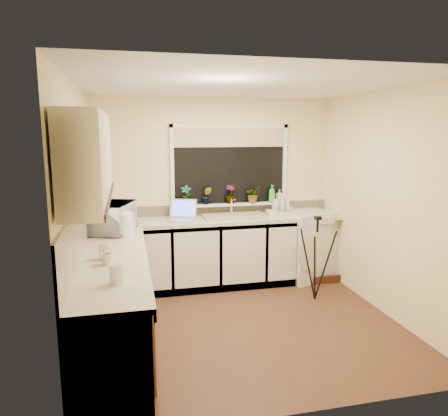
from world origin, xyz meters
TOP-DOWN VIEW (x-y plane):
  - floor at (0.00, 0.00)m, footprint 3.20×3.20m
  - ceiling at (0.00, 0.00)m, footprint 3.20×3.20m
  - wall_back at (0.00, 1.50)m, footprint 3.20×0.00m
  - wall_front at (0.00, -1.50)m, footprint 3.20×0.00m
  - wall_left at (-1.60, 0.00)m, footprint 0.00×3.00m
  - wall_right at (1.60, 0.00)m, footprint 0.00×3.00m
  - base_cabinet_back at (-0.33, 1.20)m, footprint 2.55×0.60m
  - base_cabinet_left at (-1.30, -0.30)m, footprint 0.54×2.40m
  - worktop_back at (0.00, 1.20)m, footprint 3.20×0.60m
  - worktop_left at (-1.30, -0.30)m, footprint 0.60×2.40m
  - upper_cabinet at (-1.44, -0.45)m, footprint 0.28×1.90m
  - splashback_left at (-1.59, -0.30)m, footprint 0.02×2.40m
  - splashback_back at (0.00, 1.49)m, footprint 3.20×0.02m
  - window_glass at (0.20, 1.49)m, footprint 1.50×0.02m
  - window_blind at (0.20, 1.46)m, footprint 1.50×0.02m
  - windowsill at (0.20, 1.43)m, footprint 1.60×0.14m
  - sink at (0.20, 1.20)m, footprint 0.82×0.46m
  - faucet at (0.20, 1.38)m, footprint 0.03×0.03m
  - washing_machine at (1.21, 1.24)m, footprint 0.82×0.80m
  - laptop at (-0.49, 1.19)m, footprint 0.44×0.43m
  - kettle at (-1.19, 0.51)m, footprint 0.18×0.18m
  - dish_rack at (0.84, 1.18)m, footprint 0.45×0.38m
  - tripod at (1.02, 0.45)m, footprint 0.51×0.51m
  - glass_jug at (-1.26, -0.97)m, footprint 0.10×0.10m
  - steel_jar at (-1.38, -0.33)m, footprint 0.09×0.09m
  - microwave at (-1.33, 0.71)m, footprint 0.56×0.68m
  - plant_a at (-0.41, 1.41)m, footprint 0.16×0.13m
  - plant_b at (-0.13, 1.42)m, footprint 0.15×0.13m
  - plant_c at (0.20, 1.43)m, footprint 0.17×0.17m
  - plant_d at (0.50, 1.39)m, footprint 0.24×0.22m
  - soap_bottle_green at (0.77, 1.39)m, footprint 0.12×0.12m
  - soap_bottle_clear at (0.89, 1.41)m, footprint 0.08×0.09m
  - cup_back at (0.97, 1.24)m, footprint 0.16×0.16m
  - cup_left at (-1.35, -0.49)m, footprint 0.10×0.10m

SIDE VIEW (x-z plane):
  - floor at x=0.00m, z-range 0.00..0.00m
  - base_cabinet_back at x=-0.33m, z-range 0.00..0.86m
  - base_cabinet_left at x=-1.30m, z-range 0.00..0.86m
  - washing_machine at x=1.21m, z-range 0.00..0.93m
  - tripod at x=1.02m, z-range 0.00..1.02m
  - worktop_back at x=0.00m, z-range 0.86..0.90m
  - worktop_left at x=-1.30m, z-range 0.86..0.90m
  - sink at x=0.20m, z-range 0.90..0.93m
  - dish_rack at x=0.84m, z-range 0.90..0.96m
  - cup_left at x=-1.35m, z-range 0.90..1.00m
  - cup_back at x=0.97m, z-range 0.90..1.00m
  - steel_jar at x=-1.38m, z-range 0.90..1.02m
  - laptop at x=-0.49m, z-range 0.84..1.09m
  - splashback_back at x=0.00m, z-range 0.90..1.04m
  - glass_jug at x=-1.26m, z-range 0.90..1.04m
  - kettle at x=-1.19m, z-range 0.90..1.14m
  - faucet at x=0.20m, z-range 0.90..1.14m
  - windowsill at x=0.20m, z-range 1.02..1.05m
  - microwave at x=-1.33m, z-range 0.90..1.23m
  - splashback_left at x=-1.59m, z-range 0.90..1.35m
  - soap_bottle_clear at x=0.89m, z-range 1.05..1.22m
  - plant_b at x=-0.13m, z-range 1.05..1.28m
  - plant_d at x=0.50m, z-range 1.05..1.28m
  - soap_bottle_green at x=0.77m, z-range 1.05..1.28m
  - plant_c at x=0.20m, z-range 1.05..1.30m
  - plant_a at x=-0.41m, z-range 1.05..1.31m
  - wall_back at x=0.00m, z-range -0.38..2.83m
  - wall_front at x=0.00m, z-range -0.38..2.83m
  - wall_left at x=-1.60m, z-range -0.27..2.73m
  - wall_right at x=1.60m, z-range -0.27..2.73m
  - window_glass at x=0.20m, z-range 1.05..2.05m
  - upper_cabinet at x=-1.44m, z-range 1.45..2.15m
  - window_blind at x=0.20m, z-range 1.80..2.05m
  - ceiling at x=0.00m, z-range 2.45..2.45m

